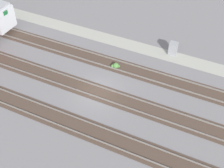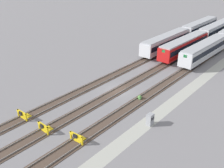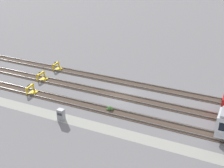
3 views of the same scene
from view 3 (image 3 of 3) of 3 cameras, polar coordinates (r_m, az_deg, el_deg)
name	(u,v)px [view 3 (image 3 of 3)]	position (r m, az deg, el deg)	size (l,w,h in m)	color
ground_plane	(121,96)	(47.41, 1.68, -2.28)	(400.00, 400.00, 0.00)	slate
service_walkway	(95,126)	(40.69, -3.12, -7.74)	(54.00, 2.00, 0.01)	#9E9E93
rail_track_nearest	(108,111)	(43.76, -0.65, -4.90)	(90.00, 2.23, 0.21)	#47382D
rail_track_near_inner	(121,96)	(47.39, 1.68, -2.24)	(90.00, 2.24, 0.21)	#47382D
rail_track_middle	(132,84)	(51.17, 3.67, 0.05)	(90.00, 2.23, 0.21)	#47382D
bumper_stop_nearest_track	(31,90)	(49.82, -14.53, -1.01)	(1.38, 2.01, 1.22)	gold
bumper_stop_near_inner_track	(42,77)	(53.72, -12.67, 1.33)	(1.37, 2.01, 1.22)	gold
bumper_stop_middle_track	(57,67)	(57.11, -10.01, 3.16)	(1.36, 2.00, 1.22)	gold
electrical_cabinet	(61,115)	(42.04, -9.31, -5.55)	(0.90, 0.73, 1.60)	gray
weed_clump	(110,108)	(43.90, -0.38, -4.49)	(0.92, 0.70, 0.64)	#4C7F3D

